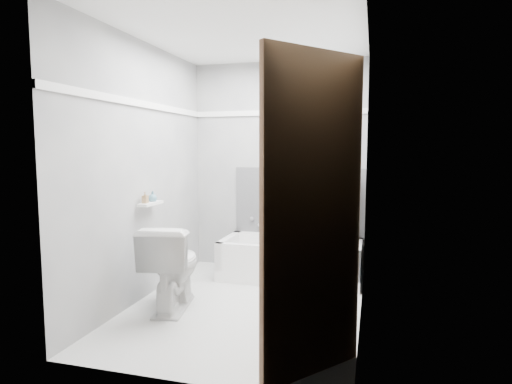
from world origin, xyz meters
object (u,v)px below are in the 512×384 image
(door, at_px, (353,228))
(soap_bottle_a, at_px, (145,198))
(soap_bottle_b, at_px, (153,197))
(office_chair, at_px, (308,217))
(toilet, at_px, (172,266))
(bathtub, at_px, (290,259))

(door, xyz_separation_m, soap_bottle_a, (-1.92, 1.21, -0.03))
(soap_bottle_a, distance_m, soap_bottle_b, 0.14)
(office_chair, height_order, door, door)
(toilet, bearing_deg, office_chair, -142.37)
(toilet, bearing_deg, soap_bottle_b, -49.42)
(office_chair, xyz_separation_m, soap_bottle_a, (-1.36, -1.03, 0.29))
(door, distance_m, soap_bottle_b, 2.34)
(office_chair, bearing_deg, toilet, -95.86)
(office_chair, height_order, toilet, office_chair)
(toilet, distance_m, door, 2.03)
(bathtub, bearing_deg, office_chair, 8.09)
(soap_bottle_a, relative_size, soap_bottle_b, 1.02)
(toilet, relative_size, soap_bottle_b, 7.29)
(soap_bottle_a, bearing_deg, door, -32.13)
(door, relative_size, soap_bottle_a, 18.71)
(bathtub, relative_size, office_chair, 1.34)
(door, height_order, soap_bottle_b, door)
(office_chair, xyz_separation_m, door, (0.56, -2.24, 0.32))
(office_chair, xyz_separation_m, toilet, (-1.04, -1.15, -0.31))
(toilet, height_order, soap_bottle_b, soap_bottle_b)
(bathtub, distance_m, soap_bottle_a, 1.72)
(toilet, distance_m, soap_bottle_a, 0.68)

